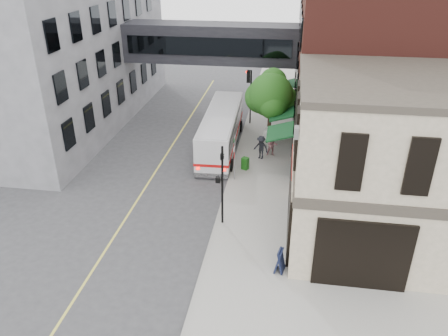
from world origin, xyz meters
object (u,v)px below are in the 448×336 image
(newspaper_box, at_px, (245,163))
(sandwich_board, at_px, (280,261))
(bus, at_px, (221,129))
(pedestrian_a, at_px, (266,137))
(pedestrian_c, at_px, (261,147))
(pedestrian_b, at_px, (272,145))

(newspaper_box, relative_size, sandwich_board, 0.73)
(bus, xyz_separation_m, newspaper_box, (2.17, -3.50, -0.98))
(pedestrian_a, height_order, newspaper_box, pedestrian_a)
(pedestrian_c, xyz_separation_m, newspaper_box, (-0.90, -1.81, -0.43))
(pedestrian_c, bearing_deg, pedestrian_a, 107.19)
(bus, height_order, sandwich_board, bus)
(pedestrian_c, height_order, sandwich_board, pedestrian_c)
(pedestrian_a, xyz_separation_m, newspaper_box, (-1.15, -3.67, -0.42))
(pedestrian_c, height_order, newspaper_box, pedestrian_c)
(newspaper_box, distance_m, sandwich_board, 10.33)
(bus, xyz_separation_m, pedestrian_a, (3.32, 0.17, -0.56))
(pedestrian_c, distance_m, sandwich_board, 11.93)
(pedestrian_b, xyz_separation_m, sandwich_board, (1.04, -12.40, -0.21))
(bus, xyz_separation_m, pedestrian_c, (3.07, -1.69, -0.56))
(pedestrian_b, height_order, sandwich_board, pedestrian_b)
(newspaper_box, bearing_deg, pedestrian_b, 80.82)
(bus, bearing_deg, sandwich_board, -70.21)
(bus, bearing_deg, pedestrian_a, 3.02)
(pedestrian_b, bearing_deg, pedestrian_c, -147.21)
(bus, bearing_deg, pedestrian_c, -28.77)
(pedestrian_a, distance_m, newspaper_box, 3.87)
(pedestrian_b, xyz_separation_m, newspaper_box, (-1.64, -2.43, -0.37))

